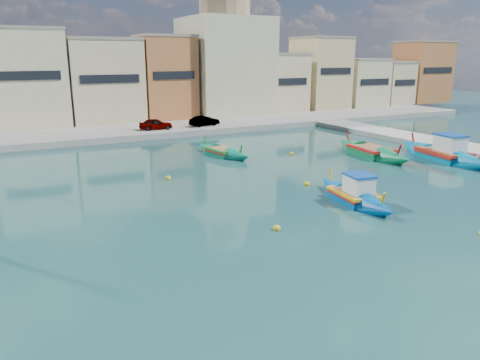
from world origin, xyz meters
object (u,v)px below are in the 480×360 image
object	(u,v)px
luzzu_cyan_mid	(371,153)
luzzu_green	(222,153)
church_block	(225,52)
luzzu_turquoise_cabin	(443,155)
luzzu_blue_cabin	(354,196)

from	to	relation	value
luzzu_cyan_mid	luzzu_green	bearing A→B (deg)	150.85
church_block	luzzu_turquoise_cabin	bearing A→B (deg)	-83.35
luzzu_turquoise_cabin	luzzu_green	world-z (taller)	luzzu_turquoise_cabin
luzzu_cyan_mid	luzzu_turquoise_cabin	bearing A→B (deg)	-42.70
luzzu_blue_cabin	luzzu_green	size ratio (longest dim) A/B	1.05
church_block	luzzu_cyan_mid	bearing A→B (deg)	-90.83
luzzu_turquoise_cabin	church_block	bearing A→B (deg)	96.65
church_block	luzzu_turquoise_cabin	distance (m)	32.65
luzzu_blue_cabin	luzzu_turquoise_cabin	bearing A→B (deg)	20.72
luzzu_blue_cabin	luzzu_green	world-z (taller)	luzzu_blue_cabin
luzzu_turquoise_cabin	luzzu_blue_cabin	bearing A→B (deg)	-159.28
luzzu_cyan_mid	luzzu_green	size ratio (longest dim) A/B	1.33
luzzu_turquoise_cabin	luzzu_cyan_mid	distance (m)	5.53
luzzu_turquoise_cabin	luzzu_cyan_mid	size ratio (longest dim) A/B	1.10
luzzu_blue_cabin	luzzu_cyan_mid	world-z (taller)	luzzu_blue_cabin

